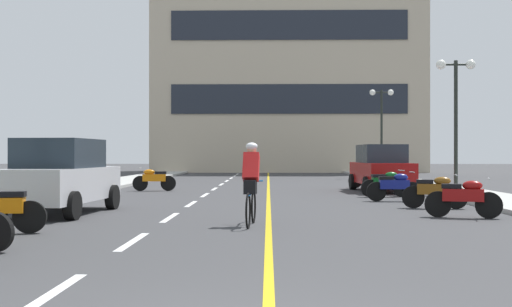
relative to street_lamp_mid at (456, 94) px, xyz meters
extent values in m
plane|color=#38383A|center=(-7.25, 1.58, -3.70)|extent=(140.00, 140.00, 0.00)
cube|color=#A8A8A3|center=(-14.45, 4.58, -3.64)|extent=(2.40, 72.00, 0.12)
cube|color=#A8A8A3|center=(-0.05, 4.58, -3.64)|extent=(2.40, 72.00, 0.12)
cube|color=silver|center=(-9.25, -17.42, -3.70)|extent=(0.14, 2.20, 0.01)
cube|color=silver|center=(-9.25, -13.42, -3.70)|extent=(0.14, 2.20, 0.01)
cube|color=silver|center=(-9.25, -9.42, -3.70)|extent=(0.14, 2.20, 0.01)
cube|color=silver|center=(-9.25, -5.42, -3.70)|extent=(0.14, 2.20, 0.01)
cube|color=silver|center=(-9.25, -1.42, -3.70)|extent=(0.14, 2.20, 0.01)
cube|color=silver|center=(-9.25, 2.58, -3.70)|extent=(0.14, 2.20, 0.01)
cube|color=silver|center=(-9.25, 6.58, -3.70)|extent=(0.14, 2.20, 0.01)
cube|color=silver|center=(-9.25, 10.58, -3.70)|extent=(0.14, 2.20, 0.01)
cube|color=silver|center=(-9.25, 14.58, -3.70)|extent=(0.14, 2.20, 0.01)
cube|color=silver|center=(-9.25, 18.58, -3.70)|extent=(0.14, 2.20, 0.01)
cube|color=silver|center=(-9.25, 22.58, -3.70)|extent=(0.14, 2.20, 0.01)
cube|color=silver|center=(-9.25, 26.58, -3.70)|extent=(0.14, 2.20, 0.01)
cube|color=gold|center=(-7.00, 4.58, -3.70)|extent=(0.12, 66.00, 0.01)
cube|color=#BCAD93|center=(-5.39, 29.06, 5.86)|extent=(21.82, 6.96, 19.12)
cube|color=#1E232D|center=(-5.39, 25.53, 2.04)|extent=(18.33, 0.10, 2.29)
cube|color=#1E232D|center=(-5.39, 25.53, 7.77)|extent=(18.33, 0.10, 2.29)
cylinder|color=black|center=(0.00, 0.00, -1.17)|extent=(0.14, 0.14, 4.83)
cylinder|color=black|center=(0.00, 0.00, 1.10)|extent=(1.10, 0.08, 0.08)
sphere|color=white|center=(-0.55, 0.00, 1.10)|extent=(0.36, 0.36, 0.36)
sphere|color=white|center=(0.55, 0.00, 1.10)|extent=(0.36, 0.36, 0.36)
cylinder|color=black|center=(-0.14, 14.79, -0.97)|extent=(0.14, 0.14, 5.22)
cylinder|color=black|center=(-0.14, 14.79, 1.49)|extent=(1.10, 0.08, 0.08)
sphere|color=white|center=(-0.69, 14.79, 1.49)|extent=(0.36, 0.36, 0.36)
sphere|color=white|center=(0.41, 14.79, 1.49)|extent=(0.36, 0.36, 0.36)
cylinder|color=black|center=(-12.80, -7.12, -3.38)|extent=(0.26, 0.65, 0.64)
cylinder|color=black|center=(-11.11, -7.24, -3.38)|extent=(0.26, 0.65, 0.64)
cylinder|color=black|center=(-11.30, -10.03, -3.38)|extent=(0.26, 0.65, 0.64)
cube|color=#B7B7BC|center=(-12.05, -8.58, -2.98)|extent=(1.99, 4.31, 0.80)
cube|color=#1E2833|center=(-12.05, -8.58, -2.23)|extent=(1.71, 2.30, 0.70)
cylinder|color=black|center=(-3.55, 2.26, -3.38)|extent=(0.26, 0.65, 0.64)
cylinder|color=black|center=(-1.85, 2.36, -3.38)|extent=(0.26, 0.65, 0.64)
cylinder|color=black|center=(-3.39, -0.53, -3.38)|extent=(0.26, 0.65, 0.64)
cylinder|color=black|center=(-1.69, -0.44, -3.38)|extent=(0.26, 0.65, 0.64)
cube|color=maroon|center=(-2.62, 0.91, -2.98)|extent=(1.93, 4.29, 0.80)
cube|color=#1E2833|center=(-2.62, 0.91, -2.23)|extent=(1.68, 2.28, 0.70)
cylinder|color=black|center=(-11.36, -12.38, -3.40)|extent=(0.61, 0.19, 0.60)
cube|color=black|center=(-11.66, -12.42, -2.98)|extent=(0.47, 0.30, 0.10)
cylinder|color=black|center=(-2.05, -9.53, -3.40)|extent=(0.60, 0.27, 0.60)
cylinder|color=black|center=(-3.10, -9.20, -3.40)|extent=(0.60, 0.27, 0.60)
cube|color=maroon|center=(-2.58, -9.37, -3.18)|extent=(0.94, 0.53, 0.28)
ellipsoid|color=maroon|center=(-2.39, -9.43, -2.96)|extent=(0.49, 0.36, 0.22)
cube|color=black|center=(-2.82, -9.29, -2.98)|extent=(0.49, 0.36, 0.10)
cylinder|color=silver|center=(-2.05, -9.53, -2.80)|extent=(0.21, 0.58, 0.03)
cylinder|color=black|center=(-2.05, -7.01, -3.40)|extent=(0.61, 0.22, 0.60)
cylinder|color=black|center=(-3.12, -6.78, -3.40)|extent=(0.61, 0.22, 0.60)
cube|color=brown|center=(-2.58, -6.89, -3.18)|extent=(0.94, 0.46, 0.28)
ellipsoid|color=brown|center=(-2.39, -6.94, -2.96)|extent=(0.48, 0.33, 0.22)
cube|color=black|center=(-2.83, -6.84, -2.98)|extent=(0.48, 0.33, 0.10)
cylinder|color=silver|center=(-2.05, -7.01, -2.80)|extent=(0.15, 0.59, 0.03)
cylinder|color=black|center=(-2.59, -4.27, -3.40)|extent=(0.60, 0.11, 0.60)
cylinder|color=black|center=(-3.68, -4.29, -3.40)|extent=(0.60, 0.11, 0.60)
cube|color=navy|center=(-3.13, -4.28, -3.18)|extent=(0.90, 0.30, 0.28)
ellipsoid|color=navy|center=(-2.94, -4.28, -2.96)|extent=(0.44, 0.25, 0.22)
cube|color=black|center=(-3.38, -4.28, -2.98)|extent=(0.44, 0.25, 0.10)
cylinder|color=silver|center=(-2.59, -4.27, -2.80)|extent=(0.04, 0.60, 0.03)
cylinder|color=black|center=(-2.50, -2.25, -3.40)|extent=(0.61, 0.18, 0.60)
cylinder|color=black|center=(-3.59, -2.39, -3.40)|extent=(0.61, 0.18, 0.60)
cube|color=#0C4C19|center=(-3.04, -2.32, -3.18)|extent=(0.93, 0.40, 0.28)
ellipsoid|color=#0C4C19|center=(-2.84, -2.29, -2.96)|extent=(0.47, 0.30, 0.22)
cube|color=black|center=(-3.29, -2.35, -2.98)|extent=(0.47, 0.30, 0.10)
cylinder|color=silver|center=(-2.50, -2.25, -2.80)|extent=(0.11, 0.60, 0.03)
cylinder|color=black|center=(-12.05, 1.10, -3.40)|extent=(0.61, 0.15, 0.60)
cylinder|color=black|center=(-10.96, 1.19, -3.40)|extent=(0.61, 0.15, 0.60)
cube|color=orange|center=(-11.51, 1.14, -3.18)|extent=(0.92, 0.35, 0.28)
ellipsoid|color=orange|center=(-11.71, 1.13, -2.96)|extent=(0.46, 0.27, 0.22)
cube|color=black|center=(-11.26, 1.16, -2.98)|extent=(0.46, 0.27, 0.10)
cylinder|color=silver|center=(-12.05, 1.10, -2.80)|extent=(0.08, 0.60, 0.03)
cylinder|color=black|center=(-2.16, 3.56, -3.40)|extent=(0.60, 0.11, 0.60)
cylinder|color=black|center=(-3.26, 3.55, -3.40)|extent=(0.60, 0.11, 0.60)
cube|color=navy|center=(-2.71, 3.55, -3.18)|extent=(0.90, 0.29, 0.28)
ellipsoid|color=navy|center=(-2.51, 3.55, -2.96)|extent=(0.44, 0.24, 0.22)
cube|color=black|center=(-2.96, 3.55, -2.98)|extent=(0.44, 0.24, 0.10)
cylinder|color=silver|center=(-2.16, 3.56, -2.80)|extent=(0.04, 0.60, 0.03)
torus|color=black|center=(-7.32, -10.47, -3.36)|extent=(0.10, 0.72, 0.72)
torus|color=black|center=(-7.40, -11.52, -3.36)|extent=(0.10, 0.72, 0.72)
cylinder|color=blue|center=(-7.36, -11.02, -3.06)|extent=(0.11, 0.95, 0.04)
cube|color=black|center=(-7.37, -11.17, -2.84)|extent=(0.12, 0.21, 0.06)
cylinder|color=blue|center=(-7.32, -10.57, -2.81)|extent=(0.42, 0.06, 0.03)
cube|color=black|center=(-7.37, -11.12, -2.91)|extent=(0.27, 0.38, 0.28)
cube|color=red|center=(-7.36, -10.97, -2.51)|extent=(0.35, 0.48, 0.61)
sphere|color=tan|center=(-7.35, -10.84, -2.16)|extent=(0.20, 0.20, 0.20)
ellipsoid|color=white|center=(-7.35, -10.84, -2.09)|extent=(0.24, 0.26, 0.16)
camera|label=1|loc=(-7.01, -23.93, -2.25)|focal=44.79mm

